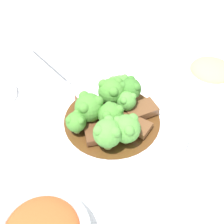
# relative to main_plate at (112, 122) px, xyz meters

# --- Properties ---
(ground_plane) EXTENTS (4.00, 4.00, 0.00)m
(ground_plane) POSITION_rel_main_plate_xyz_m (0.00, 0.00, -0.01)
(ground_plane) COLOR silver
(main_plate) EXTENTS (0.26, 0.26, 0.02)m
(main_plate) POSITION_rel_main_plate_xyz_m (0.00, 0.00, 0.00)
(main_plate) COLOR white
(main_plate) RESTS_ON ground_plane
(beef_strip_0) EXTENTS (0.07, 0.06, 0.01)m
(beef_strip_0) POSITION_rel_main_plate_xyz_m (0.04, -0.01, 0.01)
(beef_strip_0) COLOR #56331E
(beef_strip_0) RESTS_ON main_plate
(beef_strip_1) EXTENTS (0.04, 0.06, 0.01)m
(beef_strip_1) POSITION_rel_main_plate_xyz_m (0.00, 0.04, 0.01)
(beef_strip_1) COLOR brown
(beef_strip_1) RESTS_ON main_plate
(beef_strip_2) EXTENTS (0.06, 0.05, 0.01)m
(beef_strip_2) POSITION_rel_main_plate_xyz_m (0.00, -0.05, 0.01)
(beef_strip_2) COLOR #56331E
(beef_strip_2) RESTS_ON main_plate
(beef_strip_3) EXTENTS (0.06, 0.06, 0.01)m
(beef_strip_3) POSITION_rel_main_plate_xyz_m (-0.03, 0.04, 0.02)
(beef_strip_3) COLOR brown
(beef_strip_3) RESTS_ON main_plate
(broccoli_floret_0) EXTENTS (0.03, 0.03, 0.04)m
(broccoli_floret_0) POSITION_rel_main_plate_xyz_m (-0.03, 0.01, 0.03)
(broccoli_floret_0) COLOR #8EB756
(broccoli_floret_0) RESTS_ON main_plate
(broccoli_floret_1) EXTENTS (0.05, 0.05, 0.05)m
(broccoli_floret_1) POSITION_rel_main_plate_xyz_m (-0.03, -0.02, 0.04)
(broccoli_floret_1) COLOR #8EB756
(broccoli_floret_1) RESTS_ON main_plate
(broccoli_floret_2) EXTENTS (0.04, 0.04, 0.05)m
(broccoli_floret_2) POSITION_rel_main_plate_xyz_m (0.06, 0.02, 0.04)
(broccoli_floret_2) COLOR #7FA84C
(broccoli_floret_2) RESTS_ON main_plate
(broccoli_floret_3) EXTENTS (0.04, 0.04, 0.05)m
(broccoli_floret_3) POSITION_rel_main_plate_xyz_m (0.02, 0.01, 0.04)
(broccoli_floret_3) COLOR #8EB756
(broccoli_floret_3) RESTS_ON main_plate
(broccoli_floret_4) EXTENTS (0.04, 0.04, 0.05)m
(broccoli_floret_4) POSITION_rel_main_plate_xyz_m (-0.05, -0.01, 0.04)
(broccoli_floret_4) COLOR #7FA84C
(broccoli_floret_4) RESTS_ON main_plate
(broccoli_floret_5) EXTENTS (0.03, 0.03, 0.04)m
(broccoli_floret_5) POSITION_rel_main_plate_xyz_m (0.05, -0.04, 0.03)
(broccoli_floret_5) COLOR #7FA84C
(broccoli_floret_5) RESTS_ON main_plate
(broccoli_floret_6) EXTENTS (0.05, 0.05, 0.05)m
(broccoli_floret_6) POSITION_rel_main_plate_xyz_m (0.02, -0.03, 0.04)
(broccoli_floret_6) COLOR #8EB756
(broccoli_floret_6) RESTS_ON main_plate
(broccoli_floret_7) EXTENTS (0.04, 0.04, 0.05)m
(broccoli_floret_7) POSITION_rel_main_plate_xyz_m (0.03, 0.04, 0.04)
(broccoli_floret_7) COLOR #7FA84C
(broccoli_floret_7) RESTS_ON main_plate
(broccoli_floret_8) EXTENTS (0.04, 0.04, 0.05)m
(broccoli_floret_8) POSITION_rel_main_plate_xyz_m (-0.05, 0.01, 0.04)
(broccoli_floret_8) COLOR #8EB756
(broccoli_floret_8) RESTS_ON main_plate
(serving_spoon) EXTENTS (0.12, 0.24, 0.01)m
(serving_spoon) POSITION_rel_main_plate_xyz_m (-0.03, -0.08, 0.02)
(serving_spoon) COLOR silver
(serving_spoon) RESTS_ON main_plate
(side_bowl_appetizer) EXTENTS (0.10, 0.10, 0.06)m
(side_bowl_appetizer) POSITION_rel_main_plate_xyz_m (-0.17, 0.12, 0.02)
(side_bowl_appetizer) COLOR white
(side_bowl_appetizer) RESTS_ON ground_plane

